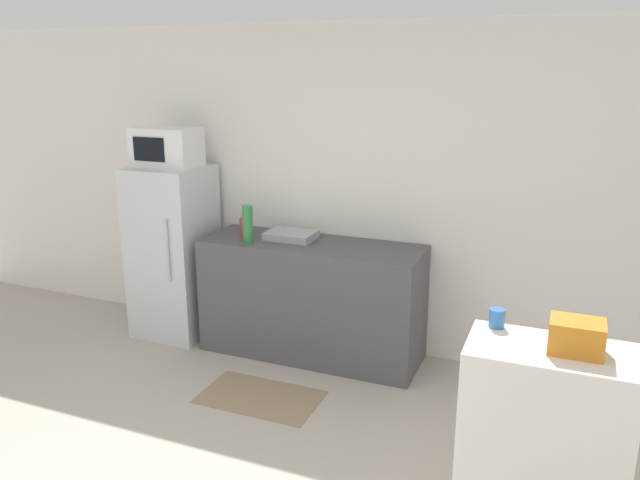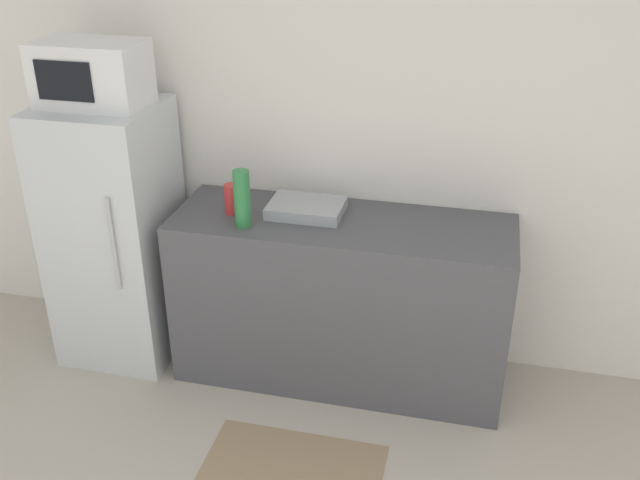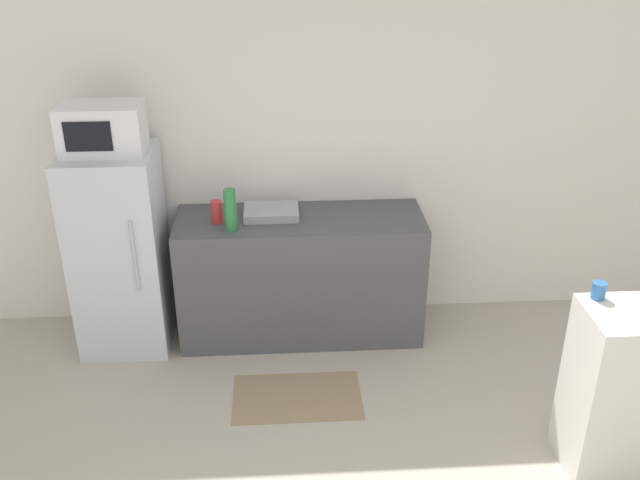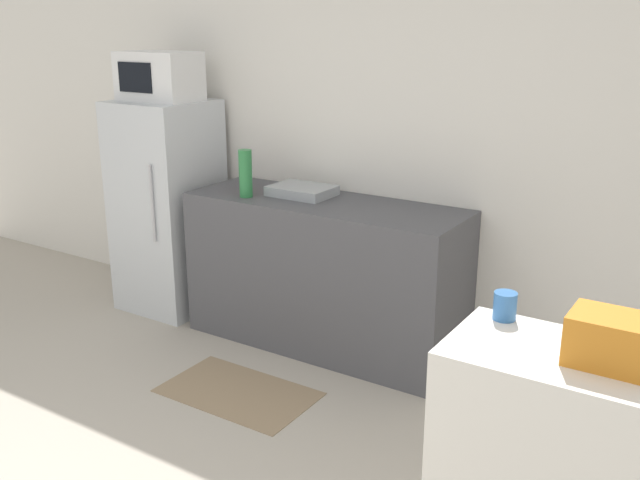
{
  "view_description": "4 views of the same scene",
  "coord_description": "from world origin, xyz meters",
  "px_view_note": "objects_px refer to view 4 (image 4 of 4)",
  "views": [
    {
      "loc": [
        1.76,
        -1.93,
        2.26
      ],
      "look_at": [
        0.29,
        1.65,
        1.18
      ],
      "focal_mm": 35.0,
      "sensor_mm": 36.0,
      "label": 1
    },
    {
      "loc": [
        0.57,
        -0.84,
        2.48
      ],
      "look_at": [
        -0.06,
        1.81,
        1.11
      ],
      "focal_mm": 40.0,
      "sensor_mm": 36.0,
      "label": 2
    },
    {
      "loc": [
        -0.22,
        -2.19,
        3.01
      ],
      "look_at": [
        0.01,
        1.52,
        1.18
      ],
      "focal_mm": 40.0,
      "sensor_mm": 36.0,
      "label": 3
    },
    {
      "loc": [
        2.15,
        -1.16,
        1.98
      ],
      "look_at": [
        0.27,
        1.77,
        0.9
      ],
      "focal_mm": 40.0,
      "sensor_mm": 36.0,
      "label": 4
    }
  ],
  "objects_px": {
    "refrigerator": "(168,207)",
    "microwave": "(159,76)",
    "basket": "(611,340)",
    "jar": "(505,306)",
    "bottle_tall": "(246,174)",
    "bottle_short": "(246,179)"
  },
  "relations": [
    {
      "from": "refrigerator",
      "to": "microwave",
      "type": "xyz_separation_m",
      "value": [
        -0.0,
        -0.0,
        0.89
      ]
    },
    {
      "from": "basket",
      "to": "jar",
      "type": "relative_size",
      "value": 2.47
    },
    {
      "from": "refrigerator",
      "to": "basket",
      "type": "height_order",
      "value": "refrigerator"
    },
    {
      "from": "bottle_tall",
      "to": "basket",
      "type": "bearing_deg",
      "value": -29.11
    },
    {
      "from": "basket",
      "to": "bottle_short",
      "type": "bearing_deg",
      "value": 149.64
    },
    {
      "from": "bottle_tall",
      "to": "basket",
      "type": "height_order",
      "value": "bottle_tall"
    },
    {
      "from": "bottle_short",
      "to": "jar",
      "type": "height_order",
      "value": "jar"
    },
    {
      "from": "microwave",
      "to": "basket",
      "type": "relative_size",
      "value": 2.27
    },
    {
      "from": "basket",
      "to": "jar",
      "type": "height_order",
      "value": "basket"
    },
    {
      "from": "refrigerator",
      "to": "bottle_short",
      "type": "bearing_deg",
      "value": 0.82
    },
    {
      "from": "basket",
      "to": "jar",
      "type": "bearing_deg",
      "value": 157.23
    },
    {
      "from": "basket",
      "to": "bottle_tall",
      "type": "bearing_deg",
      "value": 150.89
    },
    {
      "from": "jar",
      "to": "microwave",
      "type": "bearing_deg",
      "value": 155.34
    },
    {
      "from": "microwave",
      "to": "bottle_tall",
      "type": "relative_size",
      "value": 1.81
    },
    {
      "from": "bottle_short",
      "to": "refrigerator",
      "type": "bearing_deg",
      "value": -179.18
    },
    {
      "from": "microwave",
      "to": "jar",
      "type": "height_order",
      "value": "microwave"
    },
    {
      "from": "microwave",
      "to": "bottle_tall",
      "type": "height_order",
      "value": "microwave"
    },
    {
      "from": "jar",
      "to": "bottle_tall",
      "type": "bearing_deg",
      "value": 149.84
    },
    {
      "from": "basket",
      "to": "refrigerator",
      "type": "bearing_deg",
      "value": 155.53
    },
    {
      "from": "refrigerator",
      "to": "microwave",
      "type": "distance_m",
      "value": 0.89
    },
    {
      "from": "microwave",
      "to": "bottle_short",
      "type": "relative_size",
      "value": 3.37
    },
    {
      "from": "bottle_short",
      "to": "jar",
      "type": "bearing_deg",
      "value": -31.54
    }
  ]
}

